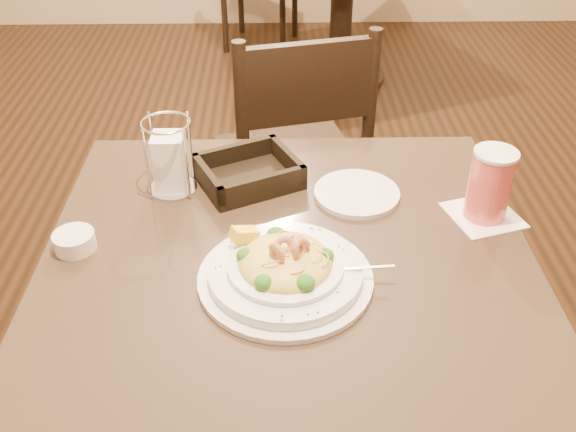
{
  "coord_description": "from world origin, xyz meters",
  "views": [
    {
      "loc": [
        -0.02,
        -0.9,
        1.49
      ],
      "look_at": [
        0.0,
        0.02,
        0.84
      ],
      "focal_mm": 40.0,
      "sensor_mm": 36.0,
      "label": 1
    }
  ],
  "objects_px": {
    "pasta_bowl": "(285,269)",
    "napkin_caddy": "(170,161)",
    "main_table": "(288,349)",
    "bread_basket": "(249,174)",
    "drink_glass": "(490,185)",
    "side_plate": "(357,193)",
    "dining_chair_near": "(294,158)",
    "butter_ramekin": "(74,241)"
  },
  "relations": [
    {
      "from": "drink_glass",
      "to": "side_plate",
      "type": "distance_m",
      "value": 0.26
    },
    {
      "from": "dining_chair_near",
      "to": "side_plate",
      "type": "bearing_deg",
      "value": 87.11
    },
    {
      "from": "main_table",
      "to": "pasta_bowl",
      "type": "bearing_deg",
      "value": -96.05
    },
    {
      "from": "dining_chair_near",
      "to": "pasta_bowl",
      "type": "height_order",
      "value": "dining_chair_near"
    },
    {
      "from": "bread_basket",
      "to": "butter_ramekin",
      "type": "height_order",
      "value": "bread_basket"
    },
    {
      "from": "main_table",
      "to": "napkin_caddy",
      "type": "height_order",
      "value": "napkin_caddy"
    },
    {
      "from": "dining_chair_near",
      "to": "butter_ramekin",
      "type": "bearing_deg",
      "value": 47.09
    },
    {
      "from": "pasta_bowl",
      "to": "napkin_caddy",
      "type": "relative_size",
      "value": 2.11
    },
    {
      "from": "drink_glass",
      "to": "butter_ramekin",
      "type": "distance_m",
      "value": 0.79
    },
    {
      "from": "main_table",
      "to": "dining_chair_near",
      "type": "distance_m",
      "value": 0.8
    },
    {
      "from": "main_table",
      "to": "dining_chair_near",
      "type": "xyz_separation_m",
      "value": [
        0.04,
        0.8,
        -0.02
      ]
    },
    {
      "from": "butter_ramekin",
      "to": "bread_basket",
      "type": "bearing_deg",
      "value": 35.13
    },
    {
      "from": "drink_glass",
      "to": "side_plate",
      "type": "relative_size",
      "value": 0.91
    },
    {
      "from": "pasta_bowl",
      "to": "butter_ramekin",
      "type": "bearing_deg",
      "value": 165.67
    },
    {
      "from": "dining_chair_near",
      "to": "napkin_caddy",
      "type": "height_order",
      "value": "dining_chair_near"
    },
    {
      "from": "napkin_caddy",
      "to": "butter_ramekin",
      "type": "height_order",
      "value": "napkin_caddy"
    },
    {
      "from": "bread_basket",
      "to": "side_plate",
      "type": "height_order",
      "value": "bread_basket"
    },
    {
      "from": "pasta_bowl",
      "to": "dining_chair_near",
      "type": "bearing_deg",
      "value": 87.17
    },
    {
      "from": "side_plate",
      "to": "main_table",
      "type": "bearing_deg",
      "value": -126.02
    },
    {
      "from": "bread_basket",
      "to": "butter_ramekin",
      "type": "bearing_deg",
      "value": -144.87
    },
    {
      "from": "drink_glass",
      "to": "napkin_caddy",
      "type": "distance_m",
      "value": 0.64
    },
    {
      "from": "main_table",
      "to": "bread_basket",
      "type": "relative_size",
      "value": 3.65
    },
    {
      "from": "main_table",
      "to": "dining_chair_near",
      "type": "bearing_deg",
      "value": 87.42
    },
    {
      "from": "napkin_caddy",
      "to": "pasta_bowl",
      "type": "bearing_deg",
      "value": -52.17
    },
    {
      "from": "main_table",
      "to": "bread_basket",
      "type": "distance_m",
      "value": 0.37
    },
    {
      "from": "dining_chair_near",
      "to": "drink_glass",
      "type": "distance_m",
      "value": 0.83
    },
    {
      "from": "pasta_bowl",
      "to": "napkin_caddy",
      "type": "bearing_deg",
      "value": 127.83
    },
    {
      "from": "napkin_caddy",
      "to": "bread_basket",
      "type": "bearing_deg",
      "value": 8.25
    },
    {
      "from": "bread_basket",
      "to": "drink_glass",
      "type": "bearing_deg",
      "value": -16.04
    },
    {
      "from": "napkin_caddy",
      "to": "side_plate",
      "type": "xyz_separation_m",
      "value": [
        0.38,
        -0.03,
        -0.06
      ]
    },
    {
      "from": "pasta_bowl",
      "to": "drink_glass",
      "type": "bearing_deg",
      "value": 25.09
    },
    {
      "from": "pasta_bowl",
      "to": "side_plate",
      "type": "relative_size",
      "value": 1.91
    },
    {
      "from": "pasta_bowl",
      "to": "drink_glass",
      "type": "xyz_separation_m",
      "value": [
        0.4,
        0.19,
        0.04
      ]
    },
    {
      "from": "main_table",
      "to": "drink_glass",
      "type": "distance_m",
      "value": 0.51
    },
    {
      "from": "bread_basket",
      "to": "napkin_caddy",
      "type": "bearing_deg",
      "value": -171.75
    },
    {
      "from": "bread_basket",
      "to": "napkin_caddy",
      "type": "xyz_separation_m",
      "value": [
        -0.16,
        -0.02,
        0.05
      ]
    },
    {
      "from": "side_plate",
      "to": "drink_glass",
      "type": "bearing_deg",
      "value": -17.72
    },
    {
      "from": "pasta_bowl",
      "to": "bread_basket",
      "type": "height_order",
      "value": "pasta_bowl"
    },
    {
      "from": "side_plate",
      "to": "butter_ramekin",
      "type": "height_order",
      "value": "butter_ramekin"
    },
    {
      "from": "bread_basket",
      "to": "napkin_caddy",
      "type": "distance_m",
      "value": 0.17
    },
    {
      "from": "main_table",
      "to": "drink_glass",
      "type": "relative_size",
      "value": 5.59
    },
    {
      "from": "main_table",
      "to": "butter_ramekin",
      "type": "xyz_separation_m",
      "value": [
        -0.39,
        0.04,
        0.26
      ]
    }
  ]
}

